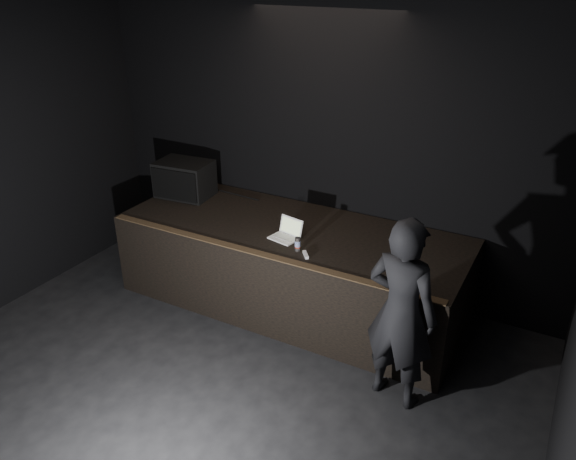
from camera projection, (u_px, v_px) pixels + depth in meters
The scene contains 11 objects.
ground at pixel (136, 460), 4.68m from camera, with size 7.00×7.00×0.00m, color black.
room_walls at pixel (101, 245), 3.79m from camera, with size 6.10×7.10×3.52m.
stage_riser at pixel (291, 266), 6.61m from camera, with size 4.00×1.50×1.00m, color black.
riser_lip at pixel (259, 253), 5.83m from camera, with size 3.92×0.10×0.01m, color brown.
stage_monitor at pixel (184, 179), 7.18m from camera, with size 0.73×0.56×0.45m.
cable at pixel (233, 194), 7.31m from camera, with size 0.02×0.02×0.82m, color black.
laptop at pixel (287, 233), 6.16m from camera, with size 0.35×0.32×0.21m.
beer_can at pixel (298, 244), 5.87m from camera, with size 0.06×0.06×0.15m.
plastic_cup at pixel (283, 218), 6.53m from camera, with size 0.08×0.08×0.10m, color white.
wii_remote at pixel (306, 255), 5.79m from camera, with size 0.04×0.15×0.03m, color white.
person at pixel (401, 313), 4.98m from camera, with size 0.68×0.45×1.86m, color black.
Camera 1 is at (2.73, -2.35, 3.77)m, focal length 35.00 mm.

